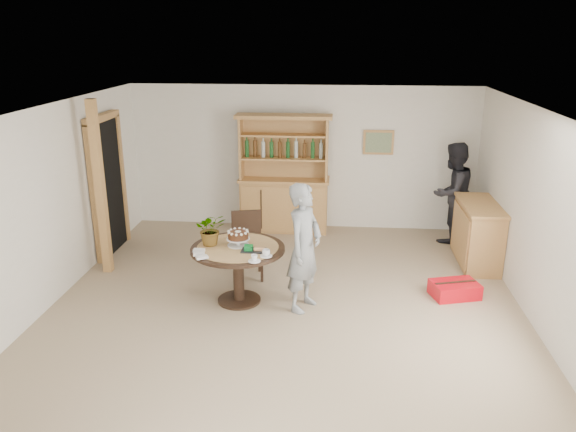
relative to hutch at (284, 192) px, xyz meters
The scene contains 17 objects.
ground 3.33m from the hutch, 84.71° to the right, with size 7.00×7.00×0.00m, color tan.
room_shell 3.41m from the hutch, 84.65° to the right, with size 6.04×7.04×2.52m.
doorway 2.94m from the hutch, 154.78° to the right, with size 0.13×1.10×2.18m.
pine_post 3.20m from the hutch, 139.62° to the right, with size 0.12×0.12×2.50m, color tan.
hutch is the anchor object (origin of this frame).
sideboard 3.29m from the hutch, 22.21° to the right, with size 0.54×1.26×0.94m.
dining_table 2.85m from the hutch, 96.35° to the right, with size 1.20×1.20×0.76m.
dining_chair 2.03m from the hutch, 99.46° to the right, with size 0.51×0.51×0.95m.
birthday_cake 2.80m from the hutch, 96.46° to the right, with size 0.30×0.30×0.20m.
flower_vase 2.87m from the hutch, 103.46° to the right, with size 0.38×0.33×0.42m, color #3F7233.
gift_tray 2.95m from the hutch, 91.94° to the right, with size 0.30×0.20×0.08m.
coffee_cup_a 3.11m from the hutch, 88.43° to the right, with size 0.15×0.15×0.09m.
coffee_cup_b 3.28m from the hutch, 90.61° to the right, with size 0.15×0.15×0.08m.
napkins 3.22m from the hutch, 102.99° to the right, with size 0.24×0.33×0.03m.
teen_boy 2.98m from the hutch, 79.63° to the right, with size 0.60×0.39×1.63m, color gray.
adult_person 2.82m from the hutch, ahead, with size 0.81×0.63×1.67m, color black.
red_suitcase 3.55m from the hutch, 44.12° to the right, with size 0.69×0.55×0.21m.
Camera 1 is at (0.62, -6.12, 3.36)m, focal length 35.00 mm.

